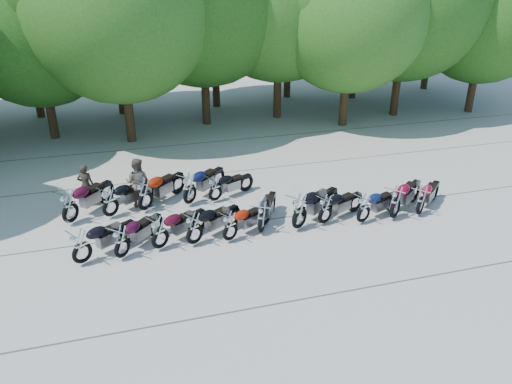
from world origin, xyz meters
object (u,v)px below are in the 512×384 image
object	(u,v)px
motorcycle_1	(121,241)
rider_0	(86,185)
motorcycle_7	(325,208)
motorcycle_4	(230,225)
motorcycle_13	(145,194)
motorcycle_0	(81,245)
motorcycle_5	(262,216)
motorcycle_3	(194,227)
rider_1	(138,183)
motorcycle_11	(69,205)
motorcycle_15	(215,188)
motorcycle_10	(421,200)
motorcycle_14	(190,188)
motorcycle_8	(364,207)
motorcycle_6	(300,210)
motorcycle_9	(396,201)
motorcycle_12	(110,201)

from	to	relation	value
motorcycle_1	rider_0	distance (m)	4.17
motorcycle_1	motorcycle_7	bearing A→B (deg)	-133.91
motorcycle_4	motorcycle_13	size ratio (longest dim) A/B	0.84
motorcycle_0	motorcycle_7	distance (m)	7.74
motorcycle_1	motorcycle_5	distance (m)	4.41
motorcycle_3	rider_1	world-z (taller)	rider_1
motorcycle_1	motorcycle_11	world-z (taller)	motorcycle_11
motorcycle_15	rider_1	xyz separation A→B (m)	(-2.70, 0.47, 0.33)
rider_0	rider_1	xyz separation A→B (m)	(1.79, -0.54, 0.12)
motorcycle_0	rider_0	bearing A→B (deg)	-34.77
motorcycle_11	motorcycle_13	world-z (taller)	motorcycle_11
motorcycle_1	motorcycle_10	size ratio (longest dim) A/B	1.01
motorcycle_4	rider_1	bearing A→B (deg)	7.97
motorcycle_5	motorcycle_14	xyz separation A→B (m)	(-1.89, 2.71, 0.08)
motorcycle_1	motorcycle_8	size ratio (longest dim) A/B	1.01
motorcycle_0	rider_1	size ratio (longest dim) A/B	1.23
motorcycle_6	motorcycle_3	bearing A→B (deg)	57.11
motorcycle_1	motorcycle_7	distance (m)	6.61
motorcycle_10	motorcycle_13	world-z (taller)	motorcycle_13
motorcycle_0	motorcycle_9	bearing A→B (deg)	-123.74
motorcycle_14	rider_1	bearing A→B (deg)	31.72
motorcycle_0	motorcycle_1	distance (m)	1.13
motorcycle_1	rider_0	xyz separation A→B (m)	(-1.05, 4.03, 0.18)
motorcycle_0	motorcycle_8	distance (m)	9.00
motorcycle_13	motorcycle_14	distance (m)	1.59
motorcycle_3	motorcycle_8	size ratio (longest dim) A/B	1.05
motorcycle_4	motorcycle_15	distance (m)	2.94
motorcycle_9	motorcycle_12	size ratio (longest dim) A/B	1.06
motorcycle_10	motorcycle_13	distance (m)	9.59
motorcycle_0	motorcycle_1	size ratio (longest dim) A/B	1.03
rider_0	motorcycle_4	bearing A→B (deg)	152.24
rider_1	motorcycle_4	bearing A→B (deg)	150.75
motorcycle_4	motorcycle_6	size ratio (longest dim) A/B	0.81
motorcycle_9	motorcycle_13	world-z (taller)	motorcycle_13
motorcycle_0	motorcycle_13	size ratio (longest dim) A/B	0.91
motorcycle_4	motorcycle_11	bearing A→B (deg)	32.74
motorcycle_12	motorcycle_11	bearing A→B (deg)	57.92
motorcycle_12	motorcycle_3	bearing A→B (deg)	-173.50
motorcycle_3	motorcycle_10	distance (m)	7.85
motorcycle_8	motorcycle_11	bearing A→B (deg)	52.51
rider_0	motorcycle_1	bearing A→B (deg)	119.09
motorcycle_7	rider_1	distance (m)	6.68
motorcycle_14	motorcycle_8	bearing A→B (deg)	-162.89
motorcycle_14	rider_0	bearing A→B (deg)	30.60
motorcycle_4	motorcycle_5	size ratio (longest dim) A/B	0.95
motorcycle_4	motorcycle_12	world-z (taller)	motorcycle_12
motorcycle_15	motorcycle_9	bearing A→B (deg)	-143.68
motorcycle_13	motorcycle_11	bearing A→B (deg)	52.57
motorcycle_12	motorcycle_10	bearing A→B (deg)	-141.81
motorcycle_1	motorcycle_3	distance (m)	2.20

